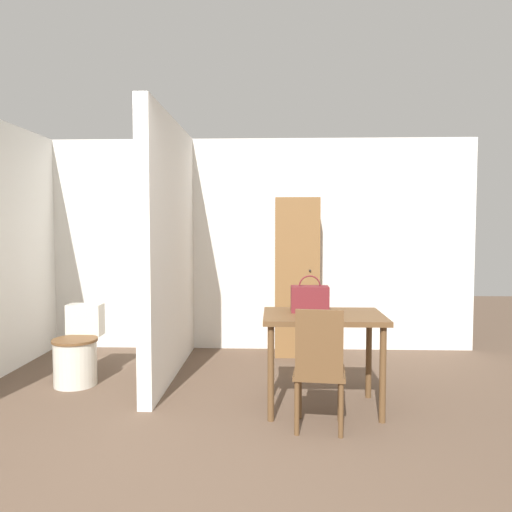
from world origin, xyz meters
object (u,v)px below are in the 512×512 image
at_px(toilet, 78,352).
at_px(wooden_cabinet, 297,277).
at_px(dining_table, 323,327).
at_px(handbag, 310,299).
at_px(wooden_chair, 319,367).

bearing_deg(toilet, wooden_cabinet, 28.84).
relative_size(dining_table, handbag, 3.13).
xyz_separation_m(dining_table, wooden_cabinet, (-0.14, 1.72, 0.23)).
relative_size(wooden_chair, toilet, 1.26).
height_order(dining_table, handbag, handbag).
relative_size(dining_table, toilet, 1.34).
distance_m(toilet, wooden_cabinet, 2.47).
height_order(wooden_chair, toilet, wooden_chair).
relative_size(toilet, wooden_cabinet, 0.40).
height_order(wooden_chair, wooden_cabinet, wooden_cabinet).
bearing_deg(wooden_cabinet, wooden_chair, -88.31).
relative_size(wooden_chair, handbag, 2.93).
bearing_deg(toilet, handbag, -12.51).
bearing_deg(handbag, dining_table, -43.70).
xyz_separation_m(handbag, wooden_cabinet, (-0.03, 1.63, 0.02)).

